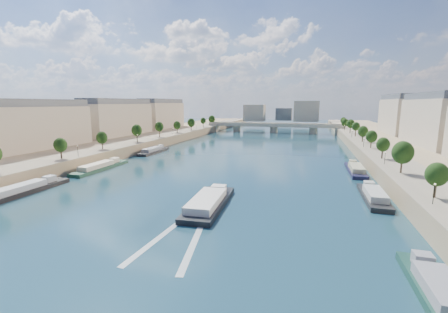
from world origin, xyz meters
The scene contains 16 objects.
ground centered at (0.00, 100.00, 0.00)m, with size 700.00×700.00×0.00m, color #0B2833.
quay_left centered at (-72.00, 100.00, 2.50)m, with size 44.00×520.00×5.00m, color #9E8460.
quay_right centered at (72.00, 100.00, 2.50)m, with size 44.00×520.00×5.00m, color #9E8460.
pave_left centered at (-57.00, 100.00, 5.05)m, with size 14.00×520.00×0.10m, color gray.
pave_right centered at (57.00, 100.00, 5.05)m, with size 14.00×520.00×0.10m, color gray.
trees_left centered at (-55.00, 102.00, 10.48)m, with size 4.80×268.80×8.26m.
trees_right centered at (55.00, 110.00, 10.48)m, with size 4.80×268.80×8.26m.
lamps_left centered at (-52.50, 90.00, 7.78)m, with size 0.36×200.36×4.28m.
lamps_right centered at (52.50, 105.00, 7.78)m, with size 0.36×200.36×4.28m.
buildings_left centered at (-85.00, 112.00, 16.45)m, with size 16.00×226.00×23.20m.
skyline centered at (3.19, 319.52, 14.66)m, with size 79.00×42.00×22.00m.
bridge centered at (0.00, 234.91, 5.08)m, with size 112.00×12.00×8.15m.
tour_barge centered at (6.47, 45.52, 0.92)m, with size 8.75×25.93×3.63m.
wake centered at (6.47, 28.87, 0.02)m, with size 10.75×26.02×0.04m.
moored_barges_left centered at (-45.50, 45.41, 0.84)m, with size 5.00×161.65×3.60m.
moored_barges_right centered at (45.50, 43.34, 0.84)m, with size 5.00×128.17×3.60m.
Camera 1 is at (28.77, -19.44, 24.36)m, focal length 24.00 mm.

